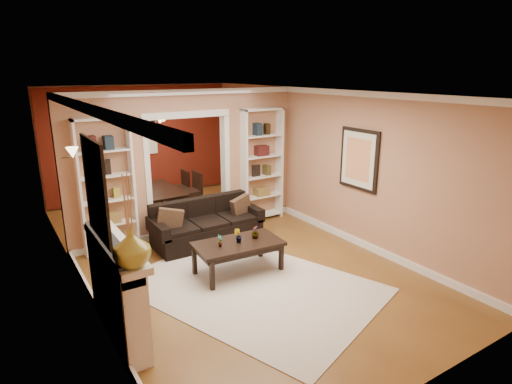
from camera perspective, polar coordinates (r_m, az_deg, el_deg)
floor at (r=7.52m, az=-4.93°, el=-7.85°), size 8.00×8.00×0.00m
ceiling at (r=6.89m, az=-5.48°, el=13.17°), size 8.00×8.00×0.00m
wall_back at (r=10.73m, az=-15.18°, el=6.43°), size 8.00×0.00×8.00m
wall_front at (r=4.15m, az=21.66°, el=-9.15°), size 8.00×0.00×8.00m
wall_left at (r=6.41m, az=-23.33°, el=-0.56°), size 0.00×8.00×8.00m
wall_right at (r=8.33m, az=8.71°, el=4.16°), size 0.00×8.00×8.00m
partition_wall at (r=8.14m, az=-9.11°, el=3.87°), size 4.50×0.15×2.70m
red_back_panel at (r=10.70m, az=-15.11°, el=6.25°), size 4.44×0.04×2.64m
dining_window at (r=10.63m, az=-15.14°, el=7.44°), size 0.78×0.03×0.98m
area_rug at (r=6.34m, az=-0.59°, el=-12.50°), size 3.49×4.09×0.01m
sofa at (r=7.75m, az=-6.55°, el=-4.07°), size 1.98×0.86×0.78m
pillow_left at (r=7.40m, az=-11.43°, el=-3.60°), size 0.44×0.23×0.42m
pillow_right at (r=7.98m, az=-2.00°, el=-1.91°), size 0.41×0.19×0.40m
coffee_table at (r=6.66m, az=-2.38°, el=-8.71°), size 1.37×0.81×0.50m
plant_left at (r=6.38m, az=-4.82°, el=-6.50°), size 0.12×0.11×0.19m
plant_center at (r=6.52m, az=-2.41°, el=-5.86°), size 0.15×0.15×0.21m
plant_right at (r=6.67m, az=-0.11°, el=-5.37°), size 0.16×0.16×0.20m
bookshelf_left at (r=7.56m, az=-19.32°, el=0.67°), size 0.90×0.30×2.30m
bookshelf_right at (r=8.75m, az=0.74°, el=3.59°), size 0.90×0.30×2.30m
fireplace at (r=5.33m, az=-17.83°, el=-12.21°), size 0.32×1.70×1.16m
vase at (r=4.39m, az=-16.26°, el=-7.15°), size 0.47×0.47×0.39m
mirror at (r=4.87m, az=-20.63°, el=0.29°), size 0.03×0.95×1.10m
wall_sconce at (r=6.85m, az=-23.74°, el=4.54°), size 0.18×0.18×0.22m
framed_art at (r=7.55m, az=13.52°, el=4.24°), size 0.04×0.85×1.05m
dining_table at (r=9.57m, az=-12.85°, el=-1.16°), size 1.56×0.87×0.55m
dining_chair_nw at (r=9.10m, az=-15.50°, el=-1.32°), size 0.52×0.52×0.83m
dining_chair_ne at (r=9.44m, az=-9.16°, el=-0.02°), size 0.54×0.54×0.92m
dining_chair_sw at (r=9.65m, az=-16.58°, el=-0.27°), size 0.46×0.46×0.88m
dining_chair_se at (r=9.99m, az=-10.53°, el=0.52°), size 0.54×0.54×0.83m
chandelier at (r=9.42m, az=-13.01°, el=9.43°), size 0.50×0.50×0.30m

